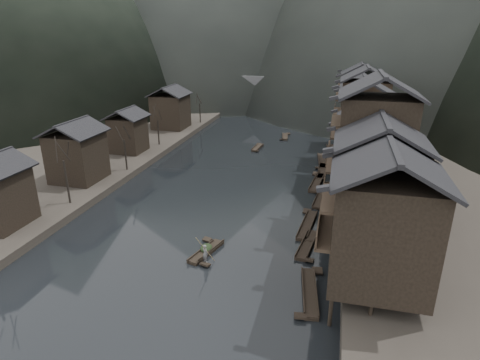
% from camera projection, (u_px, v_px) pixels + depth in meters
% --- Properties ---
extents(water, '(300.00, 300.00, 0.00)m').
position_uv_depth(water, '(196.00, 237.00, 42.29)').
color(water, black).
rests_on(water, ground).
extents(right_bank, '(40.00, 200.00, 1.80)m').
position_uv_depth(right_bank, '(461.00, 148.00, 70.41)').
color(right_bank, '#2D2823').
rests_on(right_bank, ground).
extents(left_bank, '(40.00, 200.00, 1.20)m').
position_uv_depth(left_bank, '(105.00, 127.00, 86.25)').
color(left_bank, '#2D2823').
rests_on(left_bank, ground).
extents(stilt_houses, '(9.00, 67.60, 16.83)m').
position_uv_depth(stilt_houses, '(367.00, 123.00, 52.56)').
color(stilt_houses, black).
rests_on(stilt_houses, ground).
extents(left_houses, '(8.10, 53.20, 8.73)m').
position_uv_depth(left_houses, '(115.00, 129.00, 63.15)').
color(left_houses, black).
rests_on(left_houses, left_bank).
extents(bare_trees, '(3.79, 61.55, 7.58)m').
position_uv_depth(bare_trees, '(105.00, 140.00, 54.44)').
color(bare_trees, black).
rests_on(bare_trees, left_bank).
extents(moored_sampans, '(3.15, 49.55, 0.47)m').
position_uv_depth(moored_sampans, '(318.00, 192.00, 53.26)').
color(moored_sampans, black).
rests_on(moored_sampans, water).
extents(midriver_boats, '(5.36, 14.30, 0.44)m').
position_uv_depth(midriver_boats, '(272.00, 141.00, 77.06)').
color(midriver_boats, black).
rests_on(midriver_boats, water).
extents(stone_bridge, '(40.00, 6.00, 9.00)m').
position_uv_depth(stone_bridge, '(288.00, 91.00, 105.83)').
color(stone_bridge, '#4C4C4F').
rests_on(stone_bridge, ground).
extents(hero_sampan, '(2.38, 5.30, 0.44)m').
position_uv_depth(hero_sampan, '(206.00, 251.00, 39.09)').
color(hero_sampan, black).
rests_on(hero_sampan, water).
extents(cargo_heap, '(1.16, 1.52, 0.70)m').
position_uv_depth(cargo_heap, '(206.00, 245.00, 39.11)').
color(cargo_heap, black).
rests_on(cargo_heap, hero_sampan).
extents(boatman, '(0.78, 0.72, 1.78)m').
position_uv_depth(boatman, '(205.00, 251.00, 36.97)').
color(boatman, slate).
rests_on(boatman, hero_sampan).
extents(bamboo_pole, '(1.43, 2.07, 3.85)m').
position_uv_depth(bamboo_pole, '(206.00, 224.00, 35.93)').
color(bamboo_pole, '#8C7A51').
rests_on(bamboo_pole, boatman).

